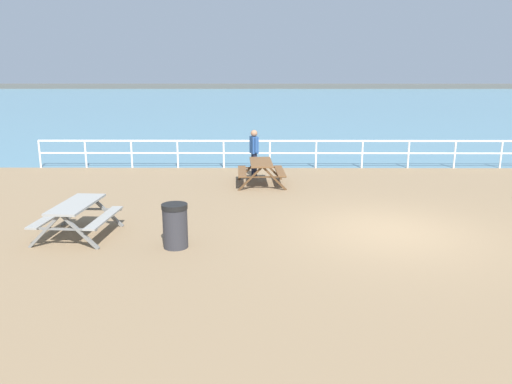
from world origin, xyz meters
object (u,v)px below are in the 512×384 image
at_px(picnic_table_mid_centre, 261,167).
at_px(visitor, 254,150).
at_px(litter_bin, 175,226).
at_px(picnic_table_near_left, 77,211).

relative_size(picnic_table_mid_centre, visitor, 1.13).
relative_size(visitor, litter_bin, 1.75).
relative_size(picnic_table_near_left, picnic_table_mid_centre, 1.01).
relative_size(picnic_table_mid_centre, litter_bin, 1.97).
bearing_deg(picnic_table_near_left, visitor, -27.70).
bearing_deg(picnic_table_near_left, litter_bin, -103.53).
xyz_separation_m(visitor, litter_bin, (-1.59, -7.17, -0.47)).
xyz_separation_m(picnic_table_mid_centre, visitor, (-0.24, 1.19, 0.36)).
xyz_separation_m(picnic_table_near_left, litter_bin, (2.32, -0.71, -0.10)).
distance_m(picnic_table_near_left, visitor, 7.56).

